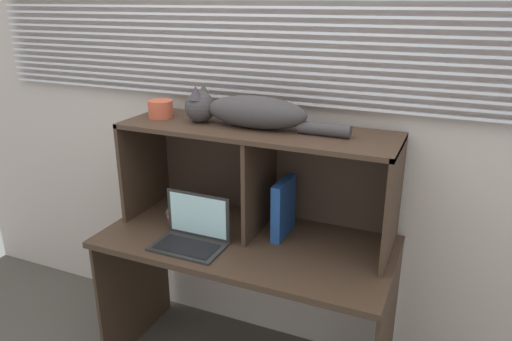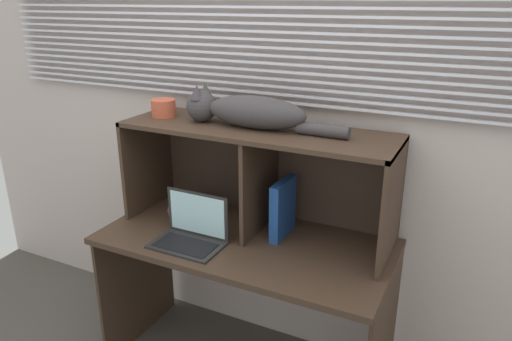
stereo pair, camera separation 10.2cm
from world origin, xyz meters
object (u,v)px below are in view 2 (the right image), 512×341
at_px(small_basket, 163,108).
at_px(book_stack, 195,209).
at_px(cat, 245,111).
at_px(laptop, 191,232).
at_px(binder_upright, 283,208).

bearing_deg(small_basket, book_stack, -0.18).
bearing_deg(small_basket, cat, 0.00).
bearing_deg(laptop, small_basket, 139.84).
height_order(laptop, small_basket, small_basket).
bearing_deg(binder_upright, laptop, -143.40).
distance_m(cat, book_stack, 0.63).
height_order(cat, book_stack, cat).
distance_m(cat, laptop, 0.62).
bearing_deg(small_basket, laptop, -40.16).
height_order(binder_upright, book_stack, binder_upright).
height_order(cat, binder_upright, cat).
bearing_deg(book_stack, binder_upright, 0.06).
xyz_separation_m(cat, small_basket, (-0.46, 0.00, -0.03)).
bearing_deg(binder_upright, book_stack, -179.94).
xyz_separation_m(laptop, binder_upright, (0.35, 0.26, 0.09)).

